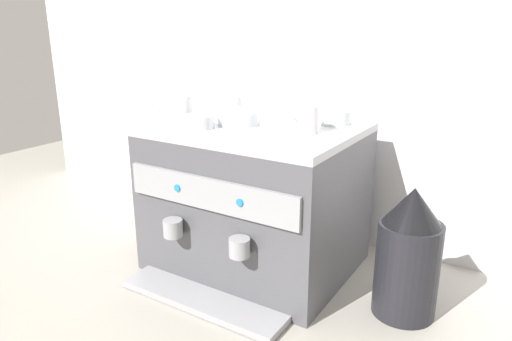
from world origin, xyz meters
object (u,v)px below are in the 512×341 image
(espresso_machine, at_px, (255,198))
(ceramic_bowl_0, at_px, (239,118))
(ceramic_cup_2, at_px, (180,109))
(ceramic_bowl_1, at_px, (334,117))
(ceramic_cup_1, at_px, (296,110))
(ceramic_cup_0, at_px, (308,119))
(ceramic_bowl_2, at_px, (198,122))
(coffee_grinder, at_px, (408,255))
(milk_pitcher, at_px, (155,213))
(ceramic_cup_3, at_px, (233,105))

(espresso_machine, height_order, ceramic_bowl_0, ceramic_bowl_0)
(ceramic_cup_2, xyz_separation_m, ceramic_bowl_0, (0.17, 0.07, -0.02))
(ceramic_cup_2, distance_m, ceramic_bowl_1, 0.47)
(ceramic_cup_1, distance_m, ceramic_bowl_0, 0.19)
(ceramic_cup_0, height_order, ceramic_cup_2, ceramic_cup_2)
(ceramic_bowl_2, distance_m, coffee_grinder, 0.69)
(ceramic_bowl_0, bearing_deg, ceramic_cup_0, 2.65)
(ceramic_cup_0, xyz_separation_m, ceramic_bowl_1, (0.01, 0.15, -0.02))
(espresso_machine, bearing_deg, ceramic_cup_0, 0.17)
(ceramic_cup_1, height_order, ceramic_bowl_1, ceramic_cup_1)
(ceramic_cup_0, distance_m, ceramic_bowl_1, 0.16)
(espresso_machine, height_order, coffee_grinder, espresso_machine)
(ceramic_cup_2, xyz_separation_m, coffee_grinder, (0.71, 0.06, -0.33))
(espresso_machine, distance_m, ceramic_cup_2, 0.36)
(ceramic_cup_2, height_order, milk_pitcher, ceramic_cup_2)
(ceramic_cup_2, xyz_separation_m, ceramic_cup_3, (0.07, 0.19, -0.01))
(ceramic_cup_2, relative_size, ceramic_cup_3, 0.98)
(ceramic_cup_2, xyz_separation_m, ceramic_bowl_1, (0.41, 0.23, -0.02))
(ceramic_cup_2, bearing_deg, ceramic_cup_1, 37.16)
(ceramic_cup_0, bearing_deg, ceramic_bowl_0, -177.35)
(ceramic_cup_0, bearing_deg, ceramic_cup_2, -168.78)
(ceramic_cup_3, relative_size, milk_pitcher, 0.72)
(ceramic_bowl_2, bearing_deg, ceramic_cup_1, 52.91)
(coffee_grinder, bearing_deg, ceramic_cup_0, 175.73)
(espresso_machine, bearing_deg, ceramic_bowl_1, 39.39)
(milk_pitcher, bearing_deg, ceramic_bowl_2, -20.63)
(ceramic_cup_0, distance_m, ceramic_bowl_2, 0.32)
(ceramic_cup_0, height_order, ceramic_bowl_1, ceramic_cup_0)
(ceramic_cup_3, xyz_separation_m, milk_pitcher, (-0.30, -0.10, -0.42))
(ceramic_cup_0, xyz_separation_m, milk_pitcher, (-0.62, 0.01, -0.43))
(ceramic_bowl_0, xyz_separation_m, milk_pitcher, (-0.40, 0.02, -0.41))
(ceramic_bowl_0, bearing_deg, coffee_grinder, -1.38)
(ceramic_cup_3, height_order, ceramic_bowl_1, ceramic_cup_3)
(ceramic_cup_3, height_order, ceramic_bowl_2, ceramic_cup_3)
(milk_pitcher, bearing_deg, ceramic_cup_2, -21.23)
(ceramic_bowl_0, bearing_deg, ceramic_bowl_1, 34.29)
(milk_pitcher, bearing_deg, ceramic_cup_3, 18.41)
(espresso_machine, relative_size, ceramic_cup_2, 5.94)
(ceramic_cup_1, xyz_separation_m, ceramic_cup_3, (-0.22, -0.03, 0.00))
(ceramic_cup_0, distance_m, ceramic_cup_3, 0.34)
(ceramic_cup_0, relative_size, coffee_grinder, 0.27)
(ceramic_cup_0, xyz_separation_m, ceramic_bowl_0, (-0.23, -0.01, -0.02))
(ceramic_cup_0, distance_m, coffee_grinder, 0.45)
(espresso_machine, relative_size, ceramic_bowl_1, 5.86)
(ceramic_cup_2, distance_m, milk_pitcher, 0.49)
(ceramic_bowl_2, bearing_deg, ceramic_cup_3, 96.96)
(coffee_grinder, relative_size, milk_pitcher, 2.51)
(ceramic_cup_2, distance_m, ceramic_cup_3, 0.20)
(ceramic_cup_0, distance_m, ceramic_bowl_0, 0.23)
(ceramic_bowl_0, xyz_separation_m, ceramic_bowl_2, (-0.07, -0.10, -0.00))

